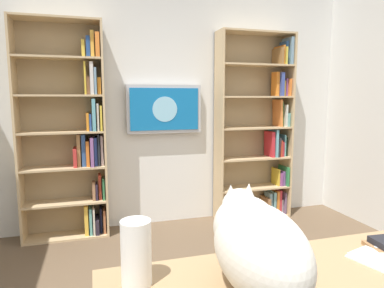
{
  "coord_description": "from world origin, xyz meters",
  "views": [
    {
      "loc": [
        0.76,
        1.58,
        1.45
      ],
      "look_at": [
        0.0,
        -1.0,
        1.08
      ],
      "focal_mm": 31.72,
      "sensor_mm": 36.0,
      "label": 1
    }
  ],
  "objects_px": {
    "bookshelf_right": "(73,134)",
    "wall_mounted_tv": "(164,109)",
    "bookshelf_left": "(261,130)",
    "cat": "(255,242)",
    "paper_towel_roll": "(136,253)"
  },
  "relations": [
    {
      "from": "bookshelf_right",
      "to": "wall_mounted_tv",
      "type": "relative_size",
      "value": 2.64
    },
    {
      "from": "wall_mounted_tv",
      "to": "bookshelf_right",
      "type": "bearing_deg",
      "value": 4.9
    },
    {
      "from": "bookshelf_left",
      "to": "cat",
      "type": "distance_m",
      "value": 2.97
    },
    {
      "from": "bookshelf_right",
      "to": "wall_mounted_tv",
      "type": "bearing_deg",
      "value": -175.1
    },
    {
      "from": "cat",
      "to": "paper_towel_roll",
      "type": "xyz_separation_m",
      "value": [
        0.4,
        -0.14,
        -0.05
      ]
    },
    {
      "from": "bookshelf_left",
      "to": "cat",
      "type": "height_order",
      "value": "bookshelf_left"
    },
    {
      "from": "bookshelf_left",
      "to": "cat",
      "type": "bearing_deg",
      "value": 62.01
    },
    {
      "from": "paper_towel_roll",
      "to": "cat",
      "type": "bearing_deg",
      "value": 160.14
    },
    {
      "from": "bookshelf_left",
      "to": "wall_mounted_tv",
      "type": "relative_size",
      "value": 2.61
    },
    {
      "from": "bookshelf_left",
      "to": "bookshelf_right",
      "type": "bearing_deg",
      "value": 0.06
    },
    {
      "from": "bookshelf_left",
      "to": "cat",
      "type": "xyz_separation_m",
      "value": [
        1.39,
        2.62,
        -0.11
      ]
    },
    {
      "from": "bookshelf_left",
      "to": "wall_mounted_tv",
      "type": "height_order",
      "value": "bookshelf_left"
    },
    {
      "from": "paper_towel_roll",
      "to": "bookshelf_left",
      "type": "bearing_deg",
      "value": -125.86
    },
    {
      "from": "bookshelf_left",
      "to": "paper_towel_roll",
      "type": "bearing_deg",
      "value": 54.14
    },
    {
      "from": "wall_mounted_tv",
      "to": "cat",
      "type": "relative_size",
      "value": 1.34
    }
  ]
}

